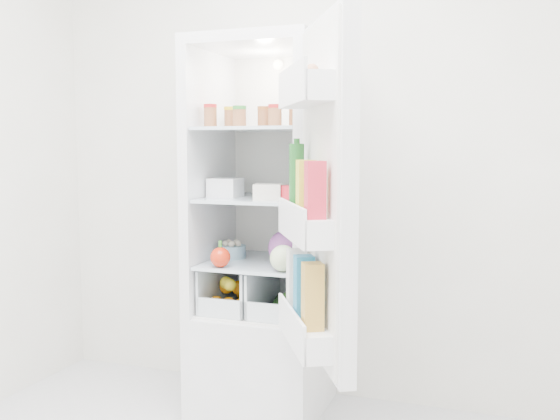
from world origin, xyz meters
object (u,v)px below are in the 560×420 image
at_px(refrigerator, 266,275).
at_px(fridge_door, 320,202).
at_px(red_cabbage, 286,248).
at_px(mushroom_bowl, 232,252).

bearing_deg(refrigerator, fridge_door, -53.21).
distance_m(red_cabbage, mushroom_bowl, 0.34).
relative_size(red_cabbage, mushroom_bowl, 1.24).
height_order(refrigerator, red_cabbage, refrigerator).
height_order(mushroom_bowl, fridge_door, fridge_door).
distance_m(refrigerator, fridge_door, 0.86).
height_order(refrigerator, fridge_door, refrigerator).
bearing_deg(red_cabbage, mushroom_bowl, 161.85).
height_order(red_cabbage, mushroom_bowl, red_cabbage).
height_order(red_cabbage, fridge_door, fridge_door).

